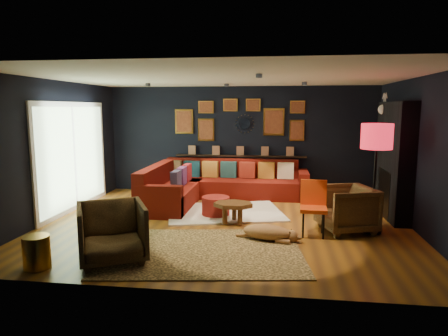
# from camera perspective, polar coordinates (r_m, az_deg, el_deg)

# --- Properties ---
(floor) EXTENTS (6.50, 6.50, 0.00)m
(floor) POSITION_cam_1_polar(r_m,az_deg,el_deg) (7.33, 0.32, -7.91)
(floor) COLOR #985D1B
(floor) RESTS_ON ground
(room_walls) EXTENTS (6.50, 6.50, 6.50)m
(room_walls) POSITION_cam_1_polar(r_m,az_deg,el_deg) (7.04, 0.33, 4.62)
(room_walls) COLOR black
(room_walls) RESTS_ON ground
(sectional) EXTENTS (3.41, 2.69, 0.86)m
(sectional) POSITION_cam_1_polar(r_m,az_deg,el_deg) (9.08, -2.07, -2.60)
(sectional) COLOR #661207
(sectional) RESTS_ON ground
(ledge) EXTENTS (3.20, 0.12, 0.04)m
(ledge) POSITION_cam_1_polar(r_m,az_deg,el_deg) (9.76, 2.34, 1.74)
(ledge) COLOR black
(ledge) RESTS_ON room_walls
(gallery_wall) EXTENTS (3.15, 0.04, 1.02)m
(gallery_wall) POSITION_cam_1_polar(r_m,az_deg,el_deg) (9.73, 2.31, 6.96)
(gallery_wall) COLOR gold
(gallery_wall) RESTS_ON room_walls
(sunburst_mirror) EXTENTS (0.47, 0.16, 0.47)m
(sunburst_mirror) POSITION_cam_1_polar(r_m,az_deg,el_deg) (9.73, 2.98, 6.32)
(sunburst_mirror) COLOR silver
(sunburst_mirror) RESTS_ON room_walls
(fireplace) EXTENTS (0.31, 1.60, 2.20)m
(fireplace) POSITION_cam_1_polar(r_m,az_deg,el_deg) (8.24, 23.05, 0.51)
(fireplace) COLOR black
(fireplace) RESTS_ON ground
(deer_head) EXTENTS (0.50, 0.28, 0.45)m
(deer_head) POSITION_cam_1_polar(r_m,az_deg,el_deg) (8.67, 22.87, 7.72)
(deer_head) COLOR white
(deer_head) RESTS_ON fireplace
(sliding_door) EXTENTS (0.06, 2.80, 2.20)m
(sliding_door) POSITION_cam_1_polar(r_m,az_deg,el_deg) (8.67, -20.72, 1.53)
(sliding_door) COLOR white
(sliding_door) RESTS_ON ground
(ceiling_spots) EXTENTS (3.30, 2.50, 0.06)m
(ceiling_spots) POSITION_cam_1_polar(r_m,az_deg,el_deg) (7.84, 1.10, 12.08)
(ceiling_spots) COLOR black
(ceiling_spots) RESTS_ON room_walls
(shag_rug) EXTENTS (2.57, 2.14, 0.03)m
(shag_rug) POSITION_cam_1_polar(r_m,az_deg,el_deg) (8.03, 0.13, -6.33)
(shag_rug) COLOR silver
(shag_rug) RESTS_ON ground
(leopard_rug) EXTENTS (3.11, 2.42, 0.02)m
(leopard_rug) POSITION_cam_1_polar(r_m,az_deg,el_deg) (5.97, -3.03, -11.75)
(leopard_rug) COLOR tan
(leopard_rug) RESTS_ON ground
(coffee_table) EXTENTS (0.72, 0.54, 0.36)m
(coffee_table) POSITION_cam_1_polar(r_m,az_deg,el_deg) (7.22, 1.33, -5.53)
(coffee_table) COLOR brown
(coffee_table) RESTS_ON shag_rug
(pouf) EXTENTS (0.54, 0.54, 0.35)m
(pouf) POSITION_cam_1_polar(r_m,az_deg,el_deg) (7.76, -1.19, -5.40)
(pouf) COLOR maroon
(pouf) RESTS_ON shag_rug
(armchair_left) EXTENTS (1.15, 1.12, 0.89)m
(armchair_left) POSITION_cam_1_polar(r_m,az_deg,el_deg) (5.67, -15.72, -8.48)
(armchair_left) COLOR #A4783E
(armchair_left) RESTS_ON ground
(armchair_right) EXTENTS (0.99, 1.03, 0.86)m
(armchair_right) POSITION_cam_1_polar(r_m,az_deg,el_deg) (7.07, 17.05, -5.30)
(armchair_right) COLOR #A4783E
(armchair_right) RESTS_ON ground
(gold_stool) EXTENTS (0.34, 0.34, 0.43)m
(gold_stool) POSITION_cam_1_polar(r_m,az_deg,el_deg) (5.86, -25.20, -10.79)
(gold_stool) COLOR gold
(gold_stool) RESTS_ON ground
(orange_chair) EXTENTS (0.45, 0.45, 0.90)m
(orange_chair) POSITION_cam_1_polar(r_m,az_deg,el_deg) (6.75, 12.66, -4.89)
(orange_chair) COLOR black
(orange_chair) RESTS_ON ground
(floor_lamp) EXTENTS (0.50, 0.50, 1.83)m
(floor_lamp) POSITION_cam_1_polar(r_m,az_deg,el_deg) (6.97, 20.98, 3.66)
(floor_lamp) COLOR black
(floor_lamp) RESTS_ON ground
(dog) EXTENTS (1.13, 0.72, 0.33)m
(dog) POSITION_cam_1_polar(r_m,az_deg,el_deg) (6.41, 6.16, -8.69)
(dog) COLOR #BA7E4F
(dog) RESTS_ON leopard_rug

